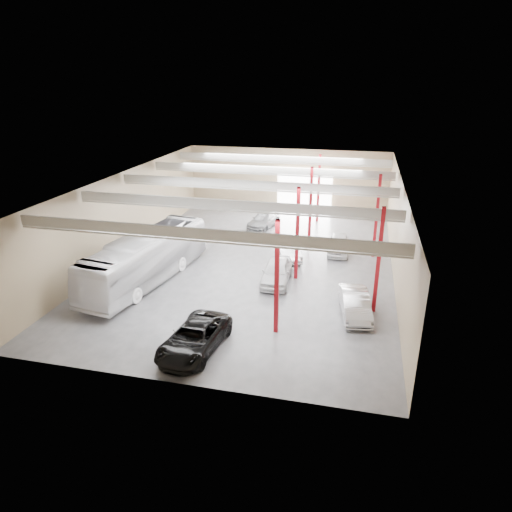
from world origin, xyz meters
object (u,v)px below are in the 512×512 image
at_px(coach_bus, 147,258).
at_px(car_row_a, 277,271).
at_px(car_right_far, 339,244).
at_px(black_sedan, 195,338).
at_px(car_row_c, 264,220).
at_px(car_right_near, 355,304).
at_px(car_row_b, 288,248).

relative_size(coach_bus, car_row_a, 2.61).
bearing_deg(car_right_far, black_sedan, -112.73).
distance_m(car_row_c, car_right_far, 9.68).
xyz_separation_m(black_sedan, car_right_far, (6.78, 17.17, -0.02)).
bearing_deg(black_sedan, coach_bus, 135.63).
xyz_separation_m(coach_bus, car_row_c, (5.60, 14.79, -1.08)).
xyz_separation_m(coach_bus, car_right_near, (15.17, -1.89, -1.02)).
bearing_deg(car_row_c, car_right_near, -48.19).
relative_size(car_row_b, car_right_far, 1.10).
distance_m(car_row_a, car_right_far, 8.24).
relative_size(car_right_near, car_right_far, 1.07).
distance_m(car_row_b, car_right_far, 4.52).
xyz_separation_m(black_sedan, car_right_near, (8.51, 6.16, 0.00)).
relative_size(black_sedan, car_row_a, 1.14).
bearing_deg(car_row_a, black_sedan, -107.91).
distance_m(coach_bus, black_sedan, 10.50).
relative_size(coach_bus, black_sedan, 2.30).
relative_size(car_row_b, car_right_near, 1.03).
distance_m(black_sedan, car_right_far, 18.46).
bearing_deg(car_row_b, coach_bus, -160.32).
height_order(car_row_c, car_right_near, car_right_near).
bearing_deg(car_row_b, car_right_far, 8.10).
bearing_deg(car_right_near, coach_bus, 163.54).
distance_m(coach_bus, car_row_b, 11.83).
distance_m(coach_bus, car_row_c, 15.85).
bearing_deg(black_sedan, car_right_near, 41.94).
bearing_deg(car_row_a, car_right_near, -36.24).
relative_size(black_sedan, car_right_far, 1.26).
bearing_deg(car_right_near, car_row_b, 113.33).
xyz_separation_m(coach_bus, car_row_b, (9.37, 7.15, -0.99)).
height_order(black_sedan, car_right_far, black_sedan).
bearing_deg(car_right_far, car_row_b, -155.41).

